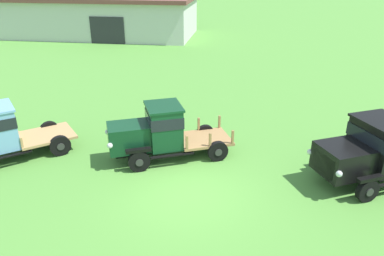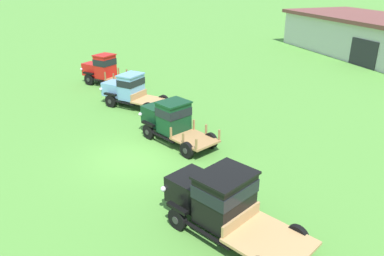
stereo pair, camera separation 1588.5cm
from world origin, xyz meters
name	(u,v)px [view 1 (the left image)]	position (x,y,z in m)	size (l,w,h in m)	color
ground_plane	(186,192)	(0.00, 0.00, 0.00)	(240.00, 240.00, 0.00)	#518E38
farm_shed	(93,15)	(-14.03, 27.26, 1.96)	(20.76, 9.25, 3.87)	silver
vintage_truck_midrow_center	(158,132)	(-1.40, 2.18, 1.10)	(4.86, 3.22, 2.12)	black
vintage_truck_far_side	(374,150)	(6.10, 1.69, 1.14)	(5.47, 3.98, 2.18)	black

